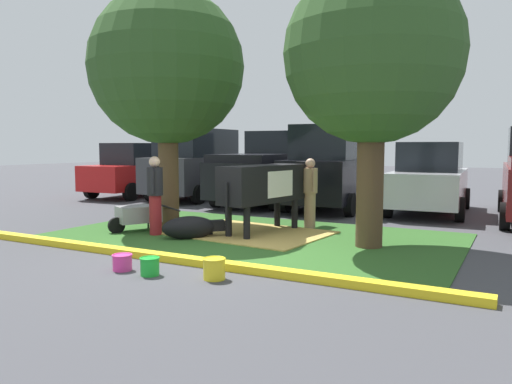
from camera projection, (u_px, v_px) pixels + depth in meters
name	position (u px, v px, depth m)	size (l,w,h in m)	color
ground_plane	(217.00, 253.00, 8.85)	(80.00, 80.00, 0.00)	#424247
grass_island	(253.00, 236.00, 10.45)	(8.36, 4.97, 0.02)	#2D5B23
curb_yellow	(176.00, 259.00, 8.13)	(9.56, 0.24, 0.12)	yellow
hay_bedding	(249.00, 233.00, 10.71)	(3.20, 2.40, 0.04)	tan
shade_tree_left	(167.00, 68.00, 11.55)	(3.63, 3.63, 5.59)	brown
shade_tree_right	(373.00, 56.00, 9.00)	(3.29, 3.29, 5.23)	#4C3823
cow_holstein	(266.00, 184.00, 10.76)	(1.09, 3.11, 1.54)	black
calf_lying	(191.00, 228.00, 10.14)	(1.15, 1.15, 0.48)	black
person_handler	(155.00, 193.00, 10.50)	(0.34, 0.49, 1.70)	maroon
person_visitor_near	(310.00, 191.00, 11.37)	(0.41, 0.39, 1.63)	#9E7F5B
wheelbarrow	(137.00, 215.00, 11.01)	(1.14, 1.53, 0.63)	gray
bucket_pink	(122.00, 262.00, 7.60)	(0.32, 0.32, 0.25)	#EA3893
bucket_green	(150.00, 266.00, 7.31)	(0.30, 0.30, 0.27)	green
bucket_yellow	(214.00, 268.00, 7.09)	(0.34, 0.34, 0.31)	yellow
sedan_red	(136.00, 170.00, 18.79)	(2.19, 4.48, 2.02)	red
suv_dark_grey	(198.00, 164.00, 17.86)	(2.30, 4.69, 2.52)	#3D3D42
pickup_truck_black	(270.00, 170.00, 16.57)	(2.42, 5.49, 2.42)	black
suv_black	(333.00, 167.00, 15.01)	(2.30, 4.69, 2.52)	black
sedan_silver	(430.00, 179.00, 14.02)	(2.19, 4.48, 2.02)	silver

